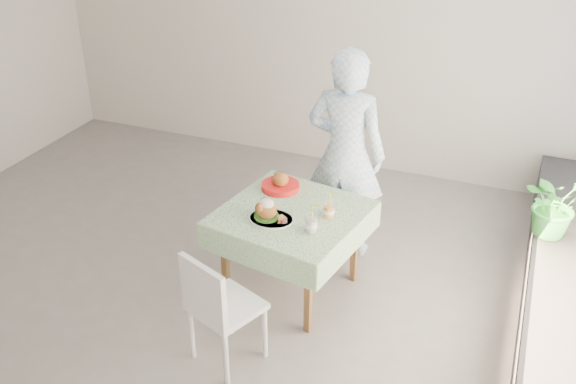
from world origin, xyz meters
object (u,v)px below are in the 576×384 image
at_px(cafe_table, 291,242).
at_px(chair_near, 226,328).
at_px(chair_far, 330,215).
at_px(main_dish, 269,213).
at_px(potted_plant, 555,204).
at_px(diner, 346,154).
at_px(juice_cup_orange, 329,210).

height_order(cafe_table, chair_near, chair_near).
relative_size(chair_far, main_dish, 2.45).
xyz_separation_m(chair_near, potted_plant, (2.02, 1.76, 0.50)).
bearing_deg(diner, main_dish, 70.82).
bearing_deg(chair_near, juice_cup_orange, 66.25).
bearing_deg(potted_plant, chair_near, -139.01).
bearing_deg(chair_far, potted_plant, -0.18).
distance_m(chair_far, juice_cup_orange, 1.00).
bearing_deg(juice_cup_orange, chair_near, -113.75).
distance_m(diner, potted_plant, 1.71).
xyz_separation_m(chair_far, chair_near, (-0.18, -1.76, 0.02)).
height_order(cafe_table, main_dish, main_dish).
bearing_deg(main_dish, cafe_table, 57.38).
relative_size(cafe_table, chair_far, 1.43).
bearing_deg(chair_far, main_dish, -99.22).
xyz_separation_m(chair_far, diner, (0.15, -0.08, 0.67)).
distance_m(chair_near, juice_cup_orange, 1.17).
bearing_deg(cafe_table, main_dish, -122.62).
relative_size(diner, main_dish, 5.42).
bearing_deg(main_dish, chair_far, 80.78).
bearing_deg(juice_cup_orange, chair_far, 106.87).
relative_size(chair_far, chair_near, 0.93).
distance_m(cafe_table, main_dish, 0.40).
relative_size(diner, juice_cup_orange, 7.20).
distance_m(juice_cup_orange, potted_plant, 1.79).
bearing_deg(cafe_table, diner, 75.29).
bearing_deg(main_dish, diner, 71.47).
bearing_deg(chair_near, chair_far, 84.26).
height_order(cafe_table, chair_far, chair_far).
height_order(chair_near, potted_plant, potted_plant).
relative_size(chair_near, main_dish, 2.62).
height_order(chair_near, main_dish, main_dish).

